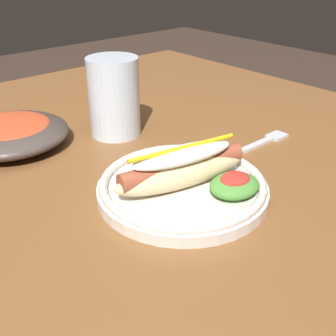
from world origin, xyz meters
TOP-DOWN VIEW (x-y plane):
  - dining_table at (0.00, 0.00)m, footprint 1.22×0.98m
  - hot_dog_plate at (0.03, -0.20)m, footprint 0.23×0.23m
  - fork at (0.26, -0.17)m, footprint 0.12×0.03m
  - water_cup at (0.08, 0.04)m, footprint 0.09×0.09m
  - side_bowl at (-0.08, 0.11)m, footprint 0.20×0.20m

SIDE VIEW (x-z plane):
  - dining_table at x=0.00m, z-range 0.27..1.01m
  - fork at x=0.26m, z-range 0.74..0.74m
  - hot_dog_plate at x=0.03m, z-range 0.72..0.80m
  - side_bowl at x=-0.08m, z-range 0.74..0.79m
  - water_cup at x=0.08m, z-range 0.74..0.88m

